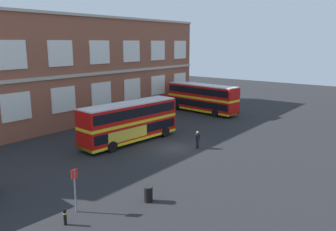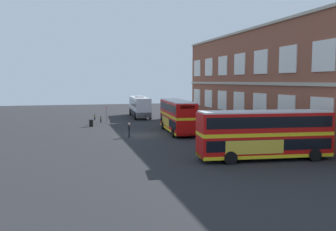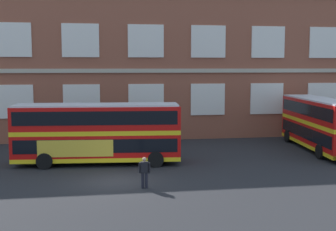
# 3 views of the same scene
# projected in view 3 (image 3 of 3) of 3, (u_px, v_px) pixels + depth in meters

# --- Properties ---
(ground_plane) EXTENTS (120.00, 120.00, 0.00)m
(ground_plane) POSITION_uv_depth(u_px,v_px,m) (116.00, 173.00, 27.69)
(ground_plane) COLOR #232326
(brick_terminal_building) EXTENTS (44.82, 8.19, 13.22)m
(brick_terminal_building) POSITION_uv_depth(u_px,v_px,m) (112.00, 68.00, 42.74)
(brick_terminal_building) COLOR brown
(brick_terminal_building) RESTS_ON ground
(double_decker_near) EXTENTS (11.18, 3.55, 4.07)m
(double_decker_near) POSITION_uv_depth(u_px,v_px,m) (98.00, 133.00, 30.02)
(double_decker_near) COLOR red
(double_decker_near) RESTS_ON ground
(double_decker_middle) EXTENTS (3.74, 11.21, 4.07)m
(double_decker_middle) POSITION_uv_depth(u_px,v_px,m) (320.00, 123.00, 35.03)
(double_decker_middle) COLOR red
(double_decker_middle) RESTS_ON ground
(waiting_passenger) EXTENTS (0.64, 0.31, 1.70)m
(waiting_passenger) POSITION_uv_depth(u_px,v_px,m) (144.00, 171.00, 24.11)
(waiting_passenger) COLOR black
(waiting_passenger) RESTS_ON ground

